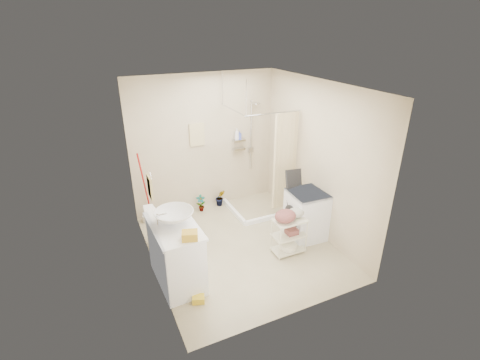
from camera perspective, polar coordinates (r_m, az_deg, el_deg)
The scene contains 23 objects.
floor at distance 5.86m, azimuth 0.10°, elevation -10.81°, with size 3.20×3.20×0.00m, color #BDB28D.
ceiling at distance 4.85m, azimuth 0.13°, elevation 15.19°, with size 2.80×3.20×0.04m, color silver.
wall_back at distance 6.61m, azimuth -5.81°, elevation 5.95°, with size 2.80×0.04×2.60m, color beige.
wall_front at distance 3.99m, azimuth 9.98°, elevation -7.39°, with size 2.80×0.04×2.60m, color beige.
wall_left at distance 4.85m, azimuth -15.07°, elevation -1.86°, with size 0.04×3.20×2.60m, color beige.
wall_right at distance 5.90m, azimuth 12.54°, elevation 3.20°, with size 0.04×3.20×2.60m, color beige.
vanity at distance 5.00m, azimuth -10.44°, elevation -11.76°, with size 0.58×1.04×0.92m, color white.
sink at distance 4.75m, azimuth -10.75°, elevation -5.97°, with size 0.53×0.53×0.18m, color silver.
counter_basket at distance 4.40m, azimuth -8.24°, elevation -9.00°, with size 0.20×0.15×0.11m, color gold.
floor_basket at distance 4.87m, azimuth -6.85°, elevation -18.69°, with size 0.23×0.18×0.12m, color yellow.
toilet at distance 5.83m, azimuth -11.65°, elevation -7.32°, with size 0.40×0.71×0.72m, color white.
mop at distance 6.41m, azimuth -15.77°, elevation -1.29°, with size 0.13×0.13×1.40m, color #A51312, non-canonical shape.
potted_plant_a at distance 6.82m, azimuth -6.44°, elevation -3.81°, with size 0.18×0.12×0.34m, color brown.
potted_plant_b at distance 6.99m, azimuth -3.26°, elevation -2.89°, with size 0.19×0.15×0.35m, color brown.
hanging_towel at distance 6.48m, azimuth -7.08°, elevation 7.39°, with size 0.28×0.03×0.42m, color beige.
towel_ring at distance 4.60m, azimuth -14.57°, elevation -0.92°, with size 0.04×0.22×0.34m, color #D4C681, non-canonical shape.
tp_holder at distance 5.17m, azimuth -14.04°, elevation -7.34°, with size 0.08×0.12×0.14m, color silver, non-canonical shape.
shower at distance 6.53m, azimuth 2.97°, elevation 3.51°, with size 1.10×1.10×2.10m, color white, non-canonical shape.
shampoo_bottle_a at distance 6.71m, azimuth -0.53°, elevation 7.52°, with size 0.08×0.08×0.22m, color white.
shampoo_bottle_b at distance 6.75m, azimuth -0.10°, elevation 7.41°, with size 0.07×0.08×0.17m, color #4352B1.
washing_machine at distance 6.00m, azimuth 10.84°, elevation -5.60°, with size 0.57×0.59×0.84m, color silver.
laundry_rack at distance 5.59m, azimuth 8.07°, elevation -8.57°, with size 0.51×0.30×0.71m, color beige, non-canonical shape.
ironing_board at distance 6.00m, azimuth 8.99°, elevation -3.63°, with size 0.33×0.10×1.18m, color black, non-canonical shape.
Camera 1 is at (-2.03, -4.33, 3.37)m, focal length 26.00 mm.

